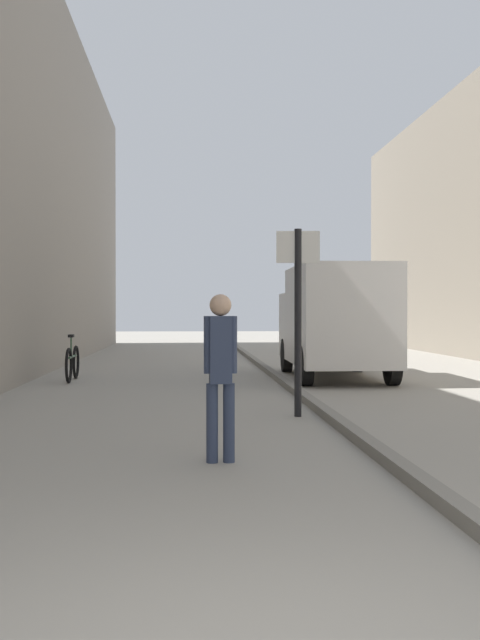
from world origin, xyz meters
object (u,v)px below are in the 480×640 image
delivery_van (335,319)px  bicycle_leaning (72,363)px  street_sign_post (298,305)px  pedestrian_main_foreground (221,365)px

delivery_van → bicycle_leaning: (-5.61, -0.23, -0.90)m
street_sign_post → bicycle_leaning: (-3.94, 5.63, -1.16)m
pedestrian_main_foreground → street_sign_post: bearing=66.2°
bicycle_leaning → pedestrian_main_foreground: bearing=-73.2°
pedestrian_main_foreground → delivery_van: size_ratio=0.33×
street_sign_post → pedestrian_main_foreground: bearing=74.2°
pedestrian_main_foreground → delivery_van: bearing=69.7°
street_sign_post → bicycle_leaning: 6.97m
pedestrian_main_foreground → bicycle_leaning: (-2.73, 8.72, -0.56)m
delivery_van → street_sign_post: size_ratio=1.89×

